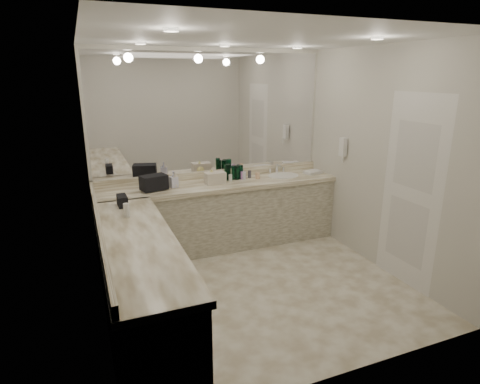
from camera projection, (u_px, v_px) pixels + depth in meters
name	position (u px, v px, depth m)	size (l,w,h in m)	color
floor	(256.00, 286.00, 4.47)	(3.20, 3.20, 0.00)	silver
ceiling	(259.00, 38.00, 3.74)	(3.20, 3.20, 0.00)	white
wall_back	(212.00, 149.00, 5.44)	(3.20, 0.02, 2.60)	beige
wall_left	(93.00, 189.00, 3.53)	(0.02, 3.00, 2.60)	beige
wall_right	(382.00, 161.00, 4.69)	(0.02, 3.00, 2.60)	beige
vanity_back_base	(220.00, 217.00, 5.42)	(3.20, 0.60, 0.84)	beige
vanity_back_top	(220.00, 185.00, 5.29)	(3.20, 0.64, 0.06)	white
vanity_left_base	(140.00, 288.00, 3.62)	(0.60, 2.40, 0.84)	beige
vanity_left_top	(137.00, 242.00, 3.50)	(0.64, 2.42, 0.06)	white
backsplash_back	(213.00, 174.00, 5.52)	(3.20, 0.04, 0.10)	white
backsplash_left	(99.00, 226.00, 3.64)	(0.04, 3.00, 0.10)	white
mirror_back	(211.00, 113.00, 5.29)	(3.12, 0.01, 1.55)	white
mirror_left	(88.00, 135.00, 3.40)	(0.01, 2.92, 1.55)	white
sink	(283.00, 176.00, 5.63)	(0.44, 0.44, 0.03)	white
faucet	(277.00, 168.00, 5.80)	(0.24, 0.16, 0.14)	silver
wall_phone	(343.00, 147.00, 5.28)	(0.06, 0.10, 0.24)	white
door	(411.00, 193.00, 4.31)	(0.02, 0.82, 2.10)	white
black_toiletry_bag	(154.00, 183.00, 4.91)	(0.31, 0.19, 0.18)	black
black_bag_spill	(122.00, 201.00, 4.33)	(0.10, 0.21, 0.12)	black
cream_cosmetic_case	(215.00, 178.00, 5.22)	(0.26, 0.16, 0.15)	beige
hand_towel	(313.00, 172.00, 5.76)	(0.24, 0.16, 0.04)	white
lotion_left	(126.00, 210.00, 4.00)	(0.06, 0.06, 0.14)	white
soap_bottle_a	(175.00, 179.00, 5.03)	(0.08, 0.08, 0.21)	beige
soap_bottle_b	(174.00, 179.00, 5.03)	(0.09, 0.09, 0.21)	silver
soap_bottle_c	(212.00, 176.00, 5.24)	(0.14, 0.14, 0.18)	#FFF28D
green_bottle_0	(227.00, 172.00, 5.42)	(0.07, 0.07, 0.20)	#094427
green_bottle_1	(228.00, 172.00, 5.38)	(0.06, 0.06, 0.22)	#094427
green_bottle_2	(234.00, 173.00, 5.42)	(0.07, 0.07, 0.19)	#094427
green_bottle_3	(237.00, 173.00, 5.41)	(0.07, 0.07, 0.19)	#094427
green_bottle_4	(241.00, 172.00, 5.44)	(0.07, 0.07, 0.19)	#094427
amenity_bottle_0	(242.00, 173.00, 5.53)	(0.05, 0.05, 0.12)	#9966B2
amenity_bottle_1	(258.00, 175.00, 5.47)	(0.06, 0.06, 0.09)	#E0B28C
amenity_bottle_2	(230.00, 178.00, 5.34)	(0.05, 0.05, 0.09)	white
amenity_bottle_3	(244.00, 175.00, 5.44)	(0.05, 0.05, 0.11)	silver
amenity_bottle_4	(250.00, 174.00, 5.51)	(0.05, 0.05, 0.10)	#3F3F4C
amenity_bottle_5	(241.00, 175.00, 5.44)	(0.05, 0.05, 0.11)	#9966B2
amenity_bottle_6	(214.00, 180.00, 5.28)	(0.06, 0.06, 0.07)	#E0B28C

